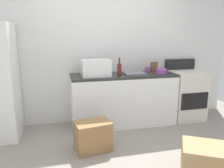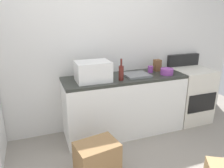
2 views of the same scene
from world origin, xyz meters
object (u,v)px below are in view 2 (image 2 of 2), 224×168
(microwave, at_px, (93,71))
(knife_block, at_px, (157,65))
(stove_oven, at_px, (189,94))
(wine_bottle, at_px, (121,72))
(coffee_mug, at_px, (150,69))
(mixing_bowl, at_px, (167,71))
(cardboard_box_small, at_px, (97,159))

(microwave, distance_m, knife_block, 1.11)
(stove_oven, distance_m, knife_block, 0.81)
(wine_bottle, bearing_deg, coffee_mug, 20.36)
(stove_oven, height_order, knife_block, stove_oven)
(wine_bottle, bearing_deg, microwave, 164.97)
(coffee_mug, height_order, mixing_bowl, coffee_mug)
(cardboard_box_small, bearing_deg, stove_oven, 22.84)
(cardboard_box_small, bearing_deg, microwave, 76.33)
(wine_bottle, distance_m, mixing_bowl, 0.76)
(stove_oven, distance_m, wine_bottle, 1.45)
(knife_block, distance_m, mixing_bowl, 0.24)
(microwave, height_order, mixing_bowl, microwave)
(stove_oven, bearing_deg, mixing_bowl, -167.84)
(coffee_mug, height_order, cardboard_box_small, coffee_mug)
(wine_bottle, bearing_deg, mixing_bowl, 2.17)
(microwave, bearing_deg, knife_block, 8.44)
(stove_oven, height_order, cardboard_box_small, stove_oven)
(knife_block, bearing_deg, microwave, -171.56)
(stove_oven, relative_size, wine_bottle, 3.67)
(wine_bottle, distance_m, knife_block, 0.78)
(microwave, distance_m, cardboard_box_small, 1.13)
(wine_bottle, bearing_deg, stove_oven, 6.56)
(wine_bottle, height_order, knife_block, wine_bottle)
(stove_oven, relative_size, microwave, 2.39)
(wine_bottle, xyz_separation_m, knife_block, (0.73, 0.26, -0.02))
(knife_block, relative_size, mixing_bowl, 0.95)
(microwave, xyz_separation_m, coffee_mug, (0.95, 0.12, -0.09))
(microwave, bearing_deg, mixing_bowl, -3.59)
(stove_oven, distance_m, coffee_mug, 0.90)
(microwave, bearing_deg, coffee_mug, 6.97)
(stove_oven, height_order, coffee_mug, stove_oven)
(coffee_mug, distance_m, cardboard_box_small, 1.61)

